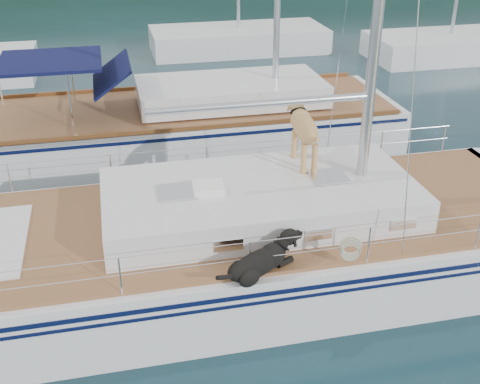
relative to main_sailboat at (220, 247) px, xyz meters
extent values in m
plane|color=black|center=(-0.11, 0.00, -0.68)|extent=(120.00, 120.00, 0.00)
cube|color=white|center=(-0.11, 0.00, -0.18)|extent=(12.00, 3.80, 1.40)
cube|color=#97613C|center=(-0.11, 0.00, 0.55)|extent=(11.52, 3.50, 0.06)
cube|color=white|center=(0.69, 0.00, 0.85)|extent=(5.20, 2.50, 0.55)
cylinder|color=silver|center=(0.69, 0.00, 2.53)|extent=(3.60, 0.12, 0.12)
cylinder|color=silver|center=(-0.11, -1.75, 1.14)|extent=(10.56, 0.01, 0.01)
cylinder|color=silver|center=(-0.11, 1.75, 1.14)|extent=(10.56, 0.01, 0.01)
cube|color=#1C31B1|center=(-0.12, 1.15, 0.60)|extent=(0.74, 0.62, 0.05)
cube|color=white|center=(-0.19, -0.06, 1.19)|extent=(0.52, 0.43, 0.13)
torus|color=beige|center=(1.57, -1.83, 0.94)|extent=(0.43, 0.22, 0.41)
cube|color=white|center=(0.29, 6.17, -0.23)|extent=(11.00, 3.50, 1.30)
cube|color=#97613C|center=(0.29, 6.17, 0.42)|extent=(10.56, 3.29, 0.06)
cube|color=white|center=(1.49, 6.17, 0.77)|extent=(4.80, 2.30, 0.55)
cube|color=#0F133F|center=(-2.91, 6.17, 1.82)|extent=(2.40, 2.30, 0.08)
cube|color=white|center=(3.89, 16.00, -0.28)|extent=(7.20, 3.00, 1.10)
cube|color=white|center=(11.89, 13.00, -0.28)|extent=(6.40, 3.00, 1.10)
camera|label=1|loc=(-1.60, -8.64, 5.57)|focal=45.00mm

